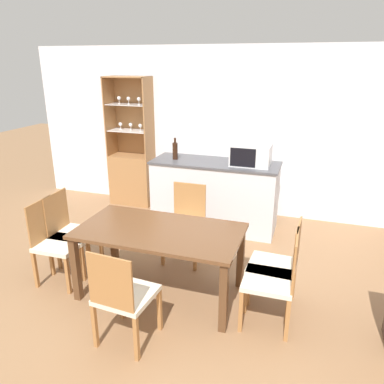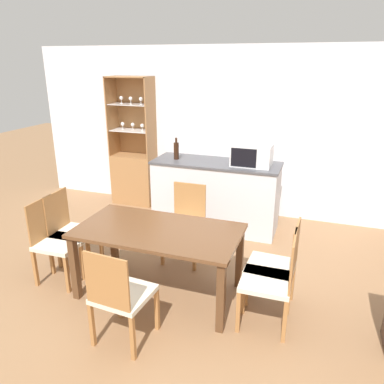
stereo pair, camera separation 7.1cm
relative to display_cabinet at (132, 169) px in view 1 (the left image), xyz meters
name	(u,v)px [view 1 (the left image)]	position (x,y,z in m)	size (l,w,h in m)	color
ground_plane	(172,300)	(1.65, -2.42, -0.60)	(18.00, 18.00, 0.00)	#936B47
wall_back	(232,132)	(1.65, 0.21, 0.68)	(6.80, 0.06, 2.55)	silver
kitchen_counter	(215,195)	(1.58, -0.53, -0.11)	(1.79, 0.65, 0.98)	silver
display_cabinet	(132,169)	(0.00, 0.00, 0.00)	(0.71, 0.38, 2.09)	#A37042
dining_table	(160,238)	(1.49, -2.32, 0.04)	(1.64, 0.88, 0.73)	brown
dining_chair_side_right_far	(277,265)	(2.66, -2.19, -0.13)	(0.47, 0.47, 0.92)	beige
dining_chair_side_left_near	(56,242)	(0.33, -2.46, -0.13)	(0.45, 0.45, 0.92)	beige
dining_chair_side_left_far	(71,232)	(0.33, -2.19, -0.13)	(0.46, 0.46, 0.92)	beige
dining_chair_head_near	(123,296)	(1.49, -3.10, -0.13)	(0.48, 0.48, 0.92)	beige
dining_chair_head_far	(185,223)	(1.49, -1.54, -0.13)	(0.45, 0.45, 0.92)	beige
dining_chair_side_right_near	(274,279)	(2.66, -2.45, -0.13)	(0.45, 0.45, 0.92)	beige
microwave	(251,155)	(2.08, -0.53, 0.53)	(0.52, 0.39, 0.28)	silver
wine_bottle	(175,151)	(1.00, -0.57, 0.51)	(0.07, 0.07, 0.31)	black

